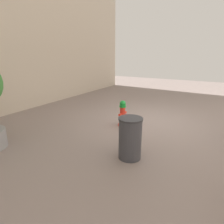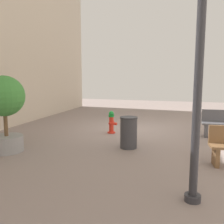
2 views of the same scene
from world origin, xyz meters
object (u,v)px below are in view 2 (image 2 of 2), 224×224
Objects in this scene: planter_tree at (5,106)px; fire_hydrant at (111,122)px; trash_bin at (129,132)px; street_lamp at (200,47)px.

fire_hydrant is at bearing -125.50° from planter_tree.
trash_bin is (-1.05, 1.71, 0.06)m from fire_hydrant.
street_lamp is 3.96m from trash_bin.
planter_tree reaches higher than fire_hydrant.
trash_bin is (-3.22, -1.34, -0.83)m from planter_tree.
street_lamp is (-2.82, 4.54, 2.18)m from fire_hydrant.
planter_tree is at bearing 22.62° from trash_bin.
street_lamp is at bearing 122.11° from trash_bin.
planter_tree is at bearing 54.50° from fire_hydrant.
trash_bin is at bearing -157.38° from planter_tree.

